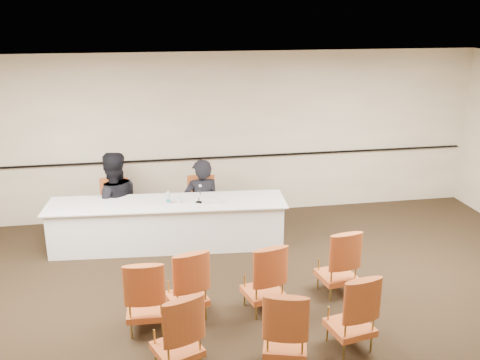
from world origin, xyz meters
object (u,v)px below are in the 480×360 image
Objects in this scene: water_bottle at (168,197)px; aud_chair_back_right at (351,310)px; aud_chair_front_mid at (263,277)px; aud_chair_front_right at (337,261)px; aud_chair_extra at (146,294)px; panel_table at (168,224)px; coffee_cup at (217,200)px; drinking_glass at (178,201)px; aud_chair_front_left at (186,282)px; panelist_main at (202,209)px; panelist_second at (114,207)px; aud_chair_back_left at (176,331)px; panelist_second_chair at (114,208)px; panelist_main_chair at (202,205)px; microphone at (199,195)px; aud_chair_back_mid at (286,327)px.

water_bottle reaches higher than aud_chair_back_right.
aud_chair_front_mid is 1.00× the size of aud_chair_front_right.
aud_chair_front_mid is 1.48m from aud_chair_extra.
panel_table is 29.66× the size of coffee_cup.
coffee_cup is (0.75, -0.13, -0.05)m from water_bottle.
aud_chair_front_left is (-0.05, -2.06, -0.34)m from drinking_glass.
aud_chair_front_right is at bearing -42.43° from drinking_glass.
panelist_main is 1.49m from panelist_second.
aud_chair_back_left is at bearing 90.89° from panelist_second.
panelist_main reaches higher than aud_chair_front_mid.
panel_table is 37.95× the size of drinking_glass.
panel_table is 2.44m from aud_chair_front_mid.
panelist_second_chair is at bearing 80.11° from aud_chair_back_left.
coffee_cup is 2.08m from aud_chair_front_left.
aud_chair_back_right is (1.73, -3.02, -0.34)m from drinking_glass.
aud_chair_front_left and aud_chair_extra have the same top height.
coffee_cup is at bearing -10.74° from panel_table.
aud_chair_front_mid is (1.08, -2.09, -0.40)m from water_bottle.
aud_chair_back_left reaches higher than panel_table.
aud_chair_back_right is (1.78, -0.96, 0.00)m from aud_chair_front_left.
panelist_main is 2.71m from aud_chair_front_left.
aud_chair_back_left is (-2.24, -1.26, 0.00)m from aud_chair_front_right.
panelist_main_chair is at bearing 44.65° from panel_table.
panel_table is 1.08m from panelist_second_chair.
aud_chair_back_left is at bearing -91.51° from water_bottle.
aud_chair_front_left is at bearing 165.52° from aud_chair_front_mid.
microphone is 0.28× the size of aud_chair_back_right.
coffee_cup is 0.13× the size of aud_chair_back_left.
panelist_main is 1.87× the size of aud_chair_front_right.
drinking_glass is at bearing -30.11° from panelist_second_chair.
water_bottle is 0.17m from drinking_glass.
panelist_second_chair is 1.00× the size of aud_chair_back_mid.
panelist_main is 6.62× the size of microphone.
aud_chair_front_mid is at bearing -80.60° from coffee_cup.
aud_chair_front_left is 2.06m from aud_chair_front_right.
water_bottle is at bearing 82.54° from aud_chair_extra.
microphone reaches higher than aud_chair_back_mid.
aud_chair_front_mid is (1.98, -2.80, -0.02)m from panelist_second.
panelist_second is at bearing 167.79° from microphone.
aud_chair_extra is at bearing -95.12° from microphone.
panelist_main is 3.75m from aud_chair_back_left.
aud_chair_back_right is at bearing -20.02° from aud_chair_back_left.
aud_chair_back_right is (1.30, -3.63, 0.00)m from panelist_main_chair.
aud_chair_back_left and aud_chair_back_mid have the same top height.
aud_chair_front_left is at bearing -84.06° from microphone.
panelist_main_chair is at bearing 113.36° from aud_chair_back_mid.
panelist_second is at bearing 132.73° from aud_chair_back_mid.
aud_chair_front_right reaches higher than drinking_glass.
panelist_main reaches higher than aud_chair_extra.
aud_chair_back_right is (-0.27, -1.19, 0.00)m from aud_chair_front_right.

